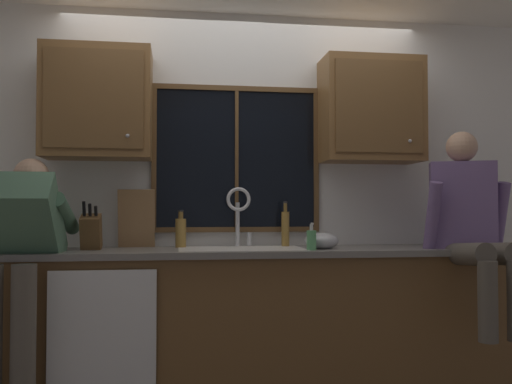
% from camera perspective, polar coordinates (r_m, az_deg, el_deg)
% --- Properties ---
extents(back_wall, '(5.74, 0.12, 2.55)m').
position_cam_1_polar(back_wall, '(3.96, -1.36, -0.30)').
color(back_wall, silver).
rests_on(back_wall, floor).
extents(window_glass, '(1.10, 0.02, 0.95)m').
position_cam_1_polar(window_glass, '(3.90, -2.00, 3.40)').
color(window_glass, black).
extents(window_frame_top, '(1.17, 0.02, 0.04)m').
position_cam_1_polar(window_frame_top, '(3.97, -1.98, 10.51)').
color(window_frame_top, brown).
extents(window_frame_bottom, '(1.17, 0.02, 0.04)m').
position_cam_1_polar(window_frame_bottom, '(3.88, -1.99, -3.85)').
color(window_frame_bottom, brown).
extents(window_frame_left, '(0.03, 0.02, 0.95)m').
position_cam_1_polar(window_frame_left, '(3.87, -10.37, 3.47)').
color(window_frame_left, brown).
extents(window_frame_right, '(0.03, 0.02, 0.95)m').
position_cam_1_polar(window_frame_right, '(3.99, 6.15, 3.29)').
color(window_frame_right, brown).
extents(window_mullion_center, '(0.02, 0.02, 0.95)m').
position_cam_1_polar(window_mullion_center, '(3.89, -1.98, 3.42)').
color(window_mullion_center, brown).
extents(lower_cabinet_run, '(3.34, 0.58, 0.88)m').
position_cam_1_polar(lower_cabinet_run, '(3.69, -0.71, -13.24)').
color(lower_cabinet_run, brown).
rests_on(lower_cabinet_run, floor).
extents(countertop, '(3.40, 0.62, 0.04)m').
position_cam_1_polar(countertop, '(3.60, -0.66, -6.12)').
color(countertop, slate).
rests_on(countertop, lower_cabinet_run).
extents(dishwasher_front, '(0.60, 0.02, 0.74)m').
position_cam_1_polar(dishwasher_front, '(3.37, -15.41, -13.97)').
color(dishwasher_front, white).
extents(upper_cabinet_left, '(0.69, 0.36, 0.72)m').
position_cam_1_polar(upper_cabinet_left, '(3.80, -15.85, 8.71)').
color(upper_cabinet_left, brown).
extents(upper_cabinet_right, '(0.69, 0.36, 0.72)m').
position_cam_1_polar(upper_cabinet_right, '(4.00, 11.67, 8.16)').
color(upper_cabinet_right, brown).
extents(sink, '(0.80, 0.46, 0.21)m').
position_cam_1_polar(sink, '(3.61, -1.52, -7.34)').
color(sink, white).
rests_on(sink, lower_cabinet_run).
extents(faucet, '(0.18, 0.09, 0.40)m').
position_cam_1_polar(faucet, '(3.78, -1.71, -1.77)').
color(faucet, silver).
rests_on(faucet, countertop).
extents(person_standing, '(0.53, 0.72, 1.49)m').
position_cam_1_polar(person_standing, '(3.42, -23.20, -5.62)').
color(person_standing, '#595147').
rests_on(person_standing, floor).
extents(person_sitting_on_counter, '(0.54, 0.66, 1.26)m').
position_cam_1_polar(person_sitting_on_counter, '(3.78, 21.05, -2.70)').
color(person_sitting_on_counter, '#595147').
rests_on(person_sitting_on_counter, countertop).
extents(knife_block, '(0.12, 0.18, 0.32)m').
position_cam_1_polar(knife_block, '(3.64, -16.48, -3.97)').
color(knife_block, brown).
rests_on(knife_block, countertop).
extents(cutting_board, '(0.24, 0.10, 0.39)m').
position_cam_1_polar(cutting_board, '(3.79, -12.10, -2.67)').
color(cutting_board, '#997047').
rests_on(cutting_board, countertop).
extents(mixing_bowl, '(0.22, 0.22, 0.11)m').
position_cam_1_polar(mixing_bowl, '(3.63, 6.70, -4.98)').
color(mixing_bowl, '#B7B7BC').
rests_on(mixing_bowl, countertop).
extents(soap_dispenser, '(0.06, 0.07, 0.17)m').
position_cam_1_polar(soap_dispenser, '(3.48, 5.68, -4.85)').
color(soap_dispenser, '#59A566').
rests_on(soap_dispenser, countertop).
extents(bottle_green_glass, '(0.07, 0.07, 0.25)m').
position_cam_1_polar(bottle_green_glass, '(3.75, -7.69, -4.06)').
color(bottle_green_glass, olive).
rests_on(bottle_green_glass, countertop).
extents(bottle_tall_clear, '(0.05, 0.05, 0.31)m').
position_cam_1_polar(bottle_tall_clear, '(3.82, 3.01, -3.66)').
color(bottle_tall_clear, olive).
rests_on(bottle_tall_clear, countertop).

